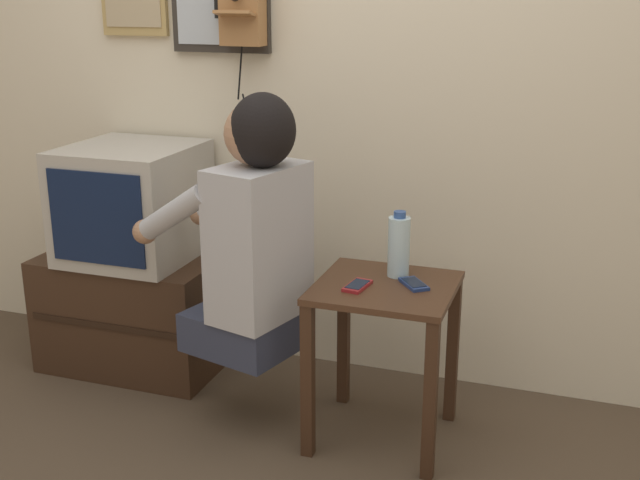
{
  "coord_description": "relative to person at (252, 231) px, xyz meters",
  "views": [
    {
      "loc": [
        0.94,
        -1.91,
        1.51
      ],
      "look_at": [
        0.11,
        0.48,
        0.72
      ],
      "focal_mm": 45.0,
      "sensor_mm": 36.0,
      "label": 1
    }
  ],
  "objects": [
    {
      "name": "wall_back",
      "position": [
        0.13,
        0.59,
        0.54
      ],
      "size": [
        6.8,
        0.05,
        2.55
      ],
      "color": "beige",
      "rests_on": "ground_plane"
    },
    {
      "name": "side_table",
      "position": [
        0.46,
        0.06,
        -0.3
      ],
      "size": [
        0.46,
        0.45,
        0.57
      ],
      "color": "#422819",
      "rests_on": "ground_plane"
    },
    {
      "name": "person",
      "position": [
        0.0,
        0.0,
        0.0
      ],
      "size": [
        0.62,
        0.48,
        0.91
      ],
      "rotation": [
        0.0,
        0.0,
        1.31
      ],
      "color": "#2D3347",
      "rests_on": "ground_plane"
    },
    {
      "name": "tv_stand",
      "position": [
        -0.67,
        0.28,
        -0.49
      ],
      "size": [
        0.73,
        0.45,
        0.48
      ],
      "color": "#382316",
      "rests_on": "ground_plane"
    },
    {
      "name": "television",
      "position": [
        -0.65,
        0.3,
        -0.03
      ],
      "size": [
        0.48,
        0.51,
        0.45
      ],
      "color": "#ADA89E",
      "rests_on": "tv_stand"
    },
    {
      "name": "wall_phone_antique",
      "position": [
        -0.24,
        0.51,
        0.75
      ],
      "size": [
        0.21,
        0.19,
        0.74
      ],
      "color": "#9E6B3D"
    },
    {
      "name": "cell_phone_held",
      "position": [
        0.37,
        0.0,
        -0.15
      ],
      "size": [
        0.08,
        0.13,
        0.01
      ],
      "rotation": [
        0.0,
        0.0,
        -0.13
      ],
      "color": "maroon",
      "rests_on": "side_table"
    },
    {
      "name": "cell_phone_spare",
      "position": [
        0.55,
        0.08,
        -0.15
      ],
      "size": [
        0.12,
        0.13,
        0.01
      ],
      "rotation": [
        0.0,
        0.0,
        0.66
      ],
      "color": "navy",
      "rests_on": "side_table"
    },
    {
      "name": "water_bottle",
      "position": [
        0.47,
        0.16,
        -0.05
      ],
      "size": [
        0.08,
        0.08,
        0.23
      ],
      "color": "silver",
      "rests_on": "side_table"
    }
  ]
}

